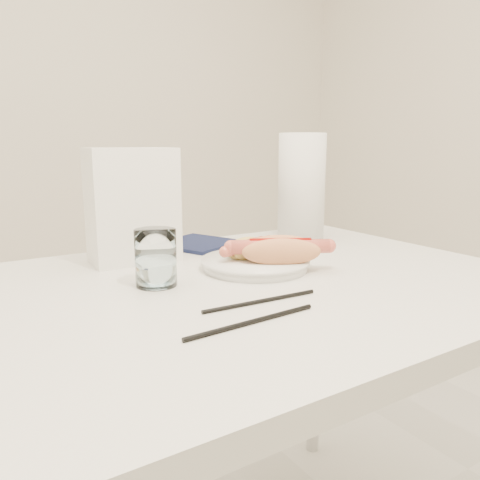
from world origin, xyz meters
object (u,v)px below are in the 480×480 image
hotdog_right (280,251)px  napkin_box (133,206)px  plate (255,265)px  hotdog_left (248,249)px  paper_towel_roll (301,187)px  table (223,315)px  water_glass (156,258)px

hotdog_right → napkin_box: napkin_box is taller
plate → hotdog_left: size_ratio=1.43×
paper_towel_roll → napkin_box: bearing=-179.4°
table → napkin_box: bearing=106.0°
table → napkin_box: 0.32m
plate → paper_towel_roll: paper_towel_roll is taller
napkin_box → paper_towel_roll: paper_towel_roll is taller
table → plate: bearing=27.8°
hotdog_left → paper_towel_roll: paper_towel_roll is taller
plate → paper_towel_roll: 0.38m
hotdog_left → plate: bearing=-111.4°
napkin_box → hotdog_left: bearing=-40.2°
hotdog_left → water_glass: size_ratio=1.45×
hotdog_left → napkin_box: (-0.19, 0.17, 0.09)m
water_glass → hotdog_left: bearing=7.6°
hotdog_left → napkin_box: size_ratio=0.61×
plate → hotdog_right: (0.03, -0.04, 0.03)m
water_glass → napkin_box: size_ratio=0.42×
napkin_box → paper_towel_roll: bearing=2.3°
table → water_glass: size_ratio=11.49×
hotdog_right → water_glass: size_ratio=1.80×
plate → paper_towel_roll: bearing=35.3°
hotdog_right → water_glass: (-0.25, 0.04, 0.01)m
hotdog_left → napkin_box: 0.27m
water_glass → plate: bearing=0.1°
table → hotdog_right: 0.18m
plate → napkin_box: size_ratio=0.88×
table → hotdog_left: (0.11, 0.09, 0.10)m
plate → hotdog_right: bearing=-55.2°
hotdog_left → napkin_box: bearing=119.7°
hotdog_left → hotdog_right: (0.03, -0.07, 0.01)m
water_glass → hotdog_right: bearing=-10.0°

